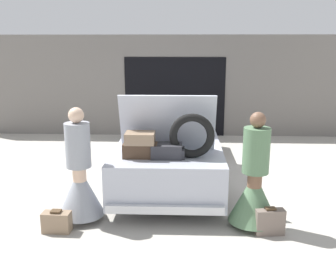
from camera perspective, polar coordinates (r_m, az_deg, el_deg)
ground_plane at (r=8.00m, az=0.38°, el=-4.91°), size 40.00×40.00×0.00m
garage_wall_back at (r=11.12m, az=1.01°, el=7.78°), size 12.00×0.14×2.80m
car at (r=7.81m, az=0.38°, el=-0.58°), size 1.83×4.79×1.81m
person_left at (r=5.96m, az=-12.67°, el=-5.87°), size 0.69×0.69×1.70m
person_right at (r=5.74m, az=12.40°, el=-6.73°), size 0.71×0.71×1.68m
suitcase_beside_left_person at (r=5.83m, az=-15.85°, el=-11.36°), size 0.40×0.20×0.32m
suitcase_beside_right_person at (r=5.71m, az=14.53°, el=-11.41°), size 0.42×0.20×0.39m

